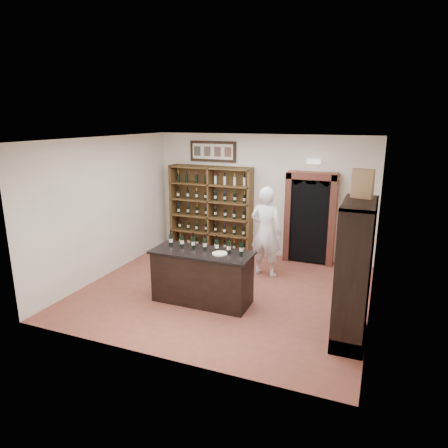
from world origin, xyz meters
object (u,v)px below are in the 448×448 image
(wine_shelf, at_px, (211,209))
(counter_bottle_0, at_px, (171,239))
(side_cabinet, at_px, (355,294))
(wine_crate, at_px, (363,184))
(shopkeeper, at_px, (266,232))
(tasting_counter, at_px, (202,277))

(wine_shelf, xyz_separation_m, counter_bottle_0, (0.38, -2.80, 0.01))
(side_cabinet, relative_size, wine_crate, 5.02)
(wine_shelf, height_order, wine_crate, wine_crate)
(wine_shelf, bearing_deg, side_cabinet, -40.21)
(wine_shelf, relative_size, shopkeeper, 1.11)
(tasting_counter, distance_m, shopkeeper, 1.94)
(side_cabinet, xyz_separation_m, wine_crate, (-0.04, 0.27, 1.67))
(side_cabinet, bearing_deg, shopkeeper, 134.62)
(shopkeeper, bearing_deg, side_cabinet, 143.51)
(wine_crate, bearing_deg, shopkeeper, 151.53)
(wine_shelf, relative_size, wine_crate, 5.02)
(counter_bottle_0, relative_size, wine_crate, 0.68)
(wine_shelf, relative_size, tasting_counter, 1.17)
(tasting_counter, relative_size, wine_crate, 4.29)
(wine_shelf, height_order, shopkeeper, wine_shelf)
(side_cabinet, height_order, shopkeeper, side_cabinet)
(wine_shelf, distance_m, shopkeeper, 2.18)
(counter_bottle_0, height_order, shopkeeper, shopkeeper)
(tasting_counter, distance_m, counter_bottle_0, 0.96)
(side_cabinet, bearing_deg, wine_shelf, 139.79)
(counter_bottle_0, bearing_deg, shopkeeper, 47.96)
(wine_shelf, bearing_deg, counter_bottle_0, -82.27)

